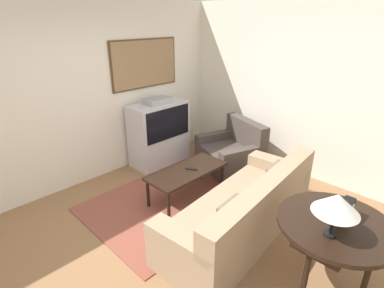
% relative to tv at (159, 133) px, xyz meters
% --- Properties ---
extents(ground_plane, '(12.00, 12.00, 0.00)m').
position_rel_tv_xyz_m(ground_plane, '(-1.23, -1.79, -0.56)').
color(ground_plane, '#8E6642').
extents(wall_back, '(12.00, 0.10, 2.70)m').
position_rel_tv_xyz_m(wall_back, '(-1.21, 0.34, 0.80)').
color(wall_back, silver).
rests_on(wall_back, ground_plane).
extents(wall_right, '(0.06, 12.00, 2.70)m').
position_rel_tv_xyz_m(wall_right, '(1.40, -1.79, 0.79)').
color(wall_right, silver).
rests_on(wall_right, ground_plane).
extents(area_rug, '(2.43, 1.73, 0.01)m').
position_rel_tv_xyz_m(area_rug, '(-0.62, -1.11, -0.55)').
color(area_rug, brown).
rests_on(area_rug, ground_plane).
extents(tv, '(1.00, 0.53, 1.18)m').
position_rel_tv_xyz_m(tv, '(0.00, 0.00, 0.00)').
color(tv, silver).
rests_on(tv, ground_plane).
extents(couch, '(2.35, 1.06, 0.81)m').
position_rel_tv_xyz_m(couch, '(-0.53, -2.21, -0.27)').
color(couch, '#9E8466').
rests_on(couch, ground_plane).
extents(armchair, '(1.11, 1.19, 0.83)m').
position_rel_tv_xyz_m(armchair, '(0.73, -1.05, -0.29)').
color(armchair, '#473D38').
rests_on(armchair, ground_plane).
extents(coffee_table, '(1.16, 0.52, 0.46)m').
position_rel_tv_xyz_m(coffee_table, '(-0.48, -1.19, -0.15)').
color(coffee_table, black).
rests_on(coffee_table, ground_plane).
extents(console_table, '(1.03, 1.03, 0.73)m').
position_rel_tv_xyz_m(console_table, '(-0.60, -3.24, 0.10)').
color(console_table, black).
rests_on(console_table, ground_plane).
extents(table_lamp, '(0.38, 0.38, 0.40)m').
position_rel_tv_xyz_m(table_lamp, '(-0.82, -3.26, 0.48)').
color(table_lamp, black).
rests_on(table_lamp, console_table).
extents(mantel_clock, '(0.18, 0.10, 0.19)m').
position_rel_tv_xyz_m(mantel_clock, '(-0.50, -3.26, 0.27)').
color(mantel_clock, black).
rests_on(mantel_clock, console_table).
extents(remote, '(0.12, 0.16, 0.02)m').
position_rel_tv_xyz_m(remote, '(-0.43, -1.22, -0.09)').
color(remote, black).
rests_on(remote, coffee_table).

